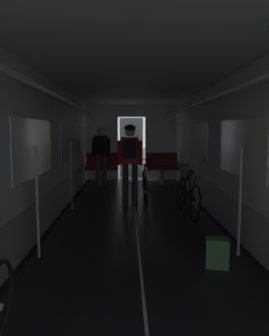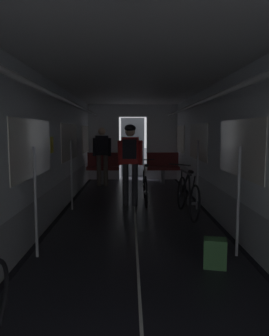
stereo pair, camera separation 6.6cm
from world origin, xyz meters
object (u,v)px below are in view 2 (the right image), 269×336
at_px(person_cyclist_aisle, 130,156).
at_px(bicycle_white_in_aisle, 145,186).
at_px(bench_seat_far_left, 103,165).
at_px(bench_seat_far_right, 163,165).
at_px(person_standing_near_bench, 102,152).
at_px(backpack_on_floor, 215,253).
at_px(bicycle_black, 187,195).

xyz_separation_m(person_cyclist_aisle, bicycle_white_in_aisle, (0.33, 0.27, -0.69)).
relative_size(bench_seat_far_left, bicycle_white_in_aisle, 0.58).
distance_m(bench_seat_far_right, person_standing_near_bench, 1.88).
relative_size(bench_seat_far_right, bicycle_white_in_aisle, 0.58).
xyz_separation_m(bench_seat_far_left, bench_seat_far_right, (1.80, 0.00, 0.00)).
xyz_separation_m(bench_seat_far_right, person_standing_near_bench, (-1.80, -0.38, 0.41)).
distance_m(bench_seat_far_left, bicycle_white_in_aisle, 2.99).
bearing_deg(bench_seat_far_left, bicycle_white_in_aisle, -67.44).
distance_m(bench_seat_far_left, bench_seat_far_right, 1.80).
distance_m(bicycle_white_in_aisle, backpack_on_floor, 3.64).
relative_size(person_cyclist_aisle, person_standing_near_bench, 1.03).
relative_size(bench_seat_far_right, backpack_on_floor, 2.89).
height_order(bench_seat_far_right, person_cyclist_aisle, person_cyclist_aisle).
bearing_deg(bench_seat_far_right, bench_seat_far_left, 180.00).
bearing_deg(backpack_on_floor, bench_seat_far_right, 90.02).
bearing_deg(person_standing_near_bench, person_cyclist_aisle, -72.99).
distance_m(bench_seat_far_left, bicycle_black, 4.33).
relative_size(bicycle_black, backpack_on_floor, 4.98).
relative_size(bench_seat_far_left, person_cyclist_aisle, 0.57).
bearing_deg(person_cyclist_aisle, backpack_on_floor, -73.34).
relative_size(bicycle_black, person_cyclist_aisle, 0.98).
bearing_deg(bench_seat_far_right, backpack_on_floor, -89.98).
bearing_deg(backpack_on_floor, person_cyclist_aisle, 106.66).
xyz_separation_m(bicycle_black, backpack_on_floor, (-0.09, -2.45, -0.21)).
distance_m(person_cyclist_aisle, backpack_on_floor, 3.57).
relative_size(person_cyclist_aisle, bicycle_white_in_aisle, 1.02).
height_order(bicycle_black, person_standing_near_bench, person_standing_near_bench).
bearing_deg(bench_seat_far_right, person_standing_near_bench, -168.17).
distance_m(bicycle_black, person_cyclist_aisle, 1.54).
relative_size(person_standing_near_bench, backpack_on_floor, 4.96).
bearing_deg(person_cyclist_aisle, person_standing_near_bench, 107.01).
bearing_deg(bench_seat_far_left, bicycle_black, -64.03).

